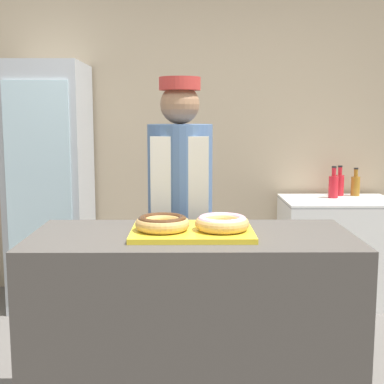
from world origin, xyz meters
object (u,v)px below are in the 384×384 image
Objects in this scene: baker_person at (180,218)px; brownie_back_left at (171,219)px; donut_chocolate_glaze at (162,222)px; serving_tray at (192,231)px; bottle_red_b at (340,184)px; beverage_fridge at (51,186)px; bottle_amber at (355,185)px; donut_light_glaze at (222,222)px; chest_freezer at (337,250)px; brownie_back_right at (213,219)px; bottle_red at (333,186)px.

brownie_back_left is at bearing -94.66° from baker_person.
baker_person is (0.07, 0.65, -0.11)m from donut_chocolate_glaze.
bottle_red_b is at bearing 57.78° from serving_tray.
serving_tray is 0.63m from baker_person.
bottle_amber is (2.44, 0.21, -0.02)m from beverage_fridge.
donut_light_glaze reaches higher than brownie_back_left.
baker_person is at bearing 107.03° from donut_light_glaze.
donut_chocolate_glaze is at bearing -124.55° from bottle_red_b.
beverage_fridge is at bearing -174.71° from bottle_red_b.
bottle_amber reaches higher than donut_chocolate_glaze.
brownie_back_left is at bearing -129.09° from bottle_amber.
chest_freezer is 3.48× the size of bottle_red_b.
donut_chocolate_glaze reaches higher than brownie_back_right.
brownie_back_left is (0.03, 0.18, -0.02)m from donut_chocolate_glaze.
donut_light_glaze is at bearing -55.23° from beverage_fridge.
brownie_back_right is (0.24, 0.18, -0.02)m from donut_chocolate_glaze.
chest_freezer is at bearing -133.40° from bottle_amber.
chest_freezer is 0.51m from bottle_red.
baker_person is at bearing 83.84° from donut_chocolate_glaze.
chest_freezer is 0.57m from bottle_amber.
brownie_back_left is 2.31m from bottle_amber.
serving_tray is 0.30× the size of beverage_fridge.
bottle_red reaches higher than serving_tray.
brownie_back_left is at bearing 143.58° from donut_light_glaze.
beverage_fridge is 7.55× the size of bottle_red_b.
brownie_back_right is at bearing -53.09° from beverage_fridge.
beverage_fridge is at bearing -179.83° from chest_freezer.
chest_freezer is at bearing 56.18° from serving_tray.
bottle_red_b reaches higher than brownie_back_left.
serving_tray is at bearing 12.83° from donut_chocolate_glaze.
brownie_back_right is at bearing -123.67° from chest_freezer.
bottle_amber is at bearing 4.87° from beverage_fridge.
beverage_fridge is at bearing 124.77° from donut_light_glaze.
donut_chocolate_glaze is 0.30m from brownie_back_right.
baker_person is 1.73m from chest_freezer.
bottle_amber is at bearing 46.60° from chest_freezer.
baker_person is at bearing -47.35° from beverage_fridge.
baker_person reaches higher than brownie_back_right.
beverage_fridge is at bearing 126.91° from brownie_back_right.
chest_freezer is 3.38× the size of bottle_red.
bottle_red_b is (1.23, 1.95, -0.03)m from serving_tray.
bottle_red reaches higher than donut_light_glaze.
bottle_amber reaches higher than brownie_back_right.
bottle_amber reaches higher than brownie_back_left.
baker_person is 1.85m from bottle_red_b.
donut_light_glaze is 0.96× the size of bottle_red.
bottle_amber is (1.25, 1.80, -0.07)m from brownie_back_right.
chest_freezer is 3.74× the size of bottle_amber.
chest_freezer is (1.06, 1.59, -0.56)m from brownie_back_right.
serving_tray is at bearing -122.06° from bottle_red.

